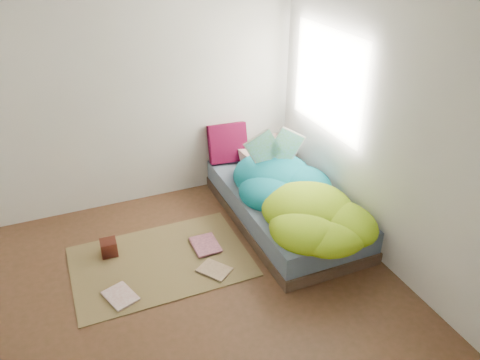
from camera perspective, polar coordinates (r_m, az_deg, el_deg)
name	(u,v)px	position (r m, az deg, el deg)	size (l,w,h in m)	color
ground	(195,296)	(4.10, -5.56, -13.87)	(3.50, 3.50, 0.00)	#48311B
room_walls	(185,116)	(3.23, -6.76, 7.79)	(3.54, 3.54, 2.62)	silver
bed	(284,207)	(4.90, 5.34, -3.24)	(1.00, 2.00, 0.34)	#34271C
duvet	(296,188)	(4.56, 6.82, -0.99)	(0.96, 1.84, 0.34)	#085A7D
rug	(161,261)	(4.48, -9.63, -9.75)	(1.60, 1.10, 0.01)	brown
pillow_floral	(266,153)	(5.45, 3.14, 3.35)	(0.64, 0.40, 0.14)	white
pillow_magenta	(228,143)	(5.35, -1.52, 4.56)	(0.44, 0.14, 0.44)	#49041F
open_book	(275,138)	(4.79, 4.34, 5.08)	(0.52, 0.11, 0.31)	green
wooden_box	(109,248)	(4.62, -15.70, -7.94)	(0.15, 0.15, 0.15)	#35130C
floor_book_a	(109,302)	(4.14, -15.68, -14.17)	(0.21, 0.29, 0.02)	silver
floor_book_b	(194,248)	(4.56, -5.68, -8.26)	(0.24, 0.33, 0.03)	#D37A8F
floor_book_c	(208,276)	(4.24, -3.91, -11.66)	(0.21, 0.28, 0.02)	tan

